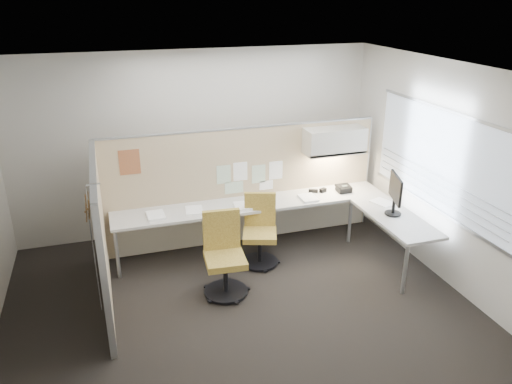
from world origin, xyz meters
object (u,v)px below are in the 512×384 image
object	(u,v)px
desk	(278,212)
chair_right	(260,232)
phone	(343,189)
monitor	(395,192)
chair_left	(224,257)

from	to	relation	value
desk	chair_right	xyz separation A→B (m)	(-0.36, -0.26, -0.15)
chair_right	phone	size ratio (longest dim) A/B	4.65
desk	monitor	xyz separation A→B (m)	(1.37, -0.82, 0.45)
desk	chair_left	world-z (taller)	chair_left
monitor	phone	xyz separation A→B (m)	(-0.27, 0.95, -0.27)
chair_right	phone	bearing A→B (deg)	33.78
desk	chair_right	distance (m)	0.47
chair_left	phone	size ratio (longest dim) A/B	4.98
desk	monitor	distance (m)	1.66
desk	chair_right	world-z (taller)	chair_right
chair_left	monitor	xyz separation A→B (m)	(2.38, 0.02, 0.57)
chair_left	phone	world-z (taller)	chair_left
desk	chair_left	size ratio (longest dim) A/B	3.84
phone	monitor	bearing A→B (deg)	-73.92
chair_right	monitor	xyz separation A→B (m)	(1.73, -0.56, 0.60)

